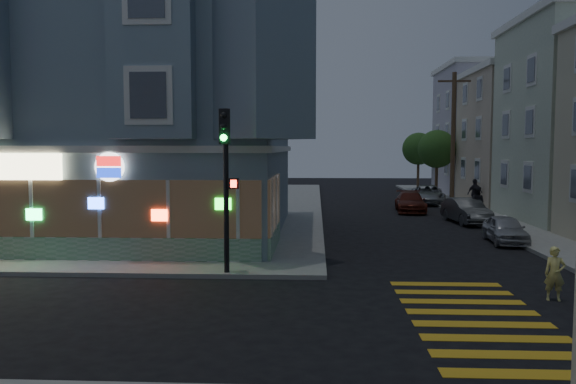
# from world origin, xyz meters

# --- Properties ---
(ground) EXTENTS (120.00, 120.00, 0.00)m
(ground) POSITION_xyz_m (0.00, 0.00, 0.00)
(ground) COLOR black
(ground) RESTS_ON ground
(sidewalk_nw) EXTENTS (33.00, 42.00, 0.15)m
(sidewalk_nw) POSITION_xyz_m (-13.50, 23.00, 0.07)
(sidewalk_nw) COLOR gray
(sidewalk_nw) RESTS_ON ground
(corner_building) EXTENTS (14.60, 14.60, 11.40)m
(corner_building) POSITION_xyz_m (-6.00, 10.98, 5.82)
(corner_building) COLOR slate
(corner_building) RESTS_ON sidewalk_nw
(row_house_c) EXTENTS (12.00, 8.60, 9.00)m
(row_house_c) POSITION_xyz_m (19.50, 25.00, 4.65)
(row_house_c) COLOR #BDAB92
(row_house_c) RESTS_ON sidewalk_ne
(row_house_d) EXTENTS (12.00, 8.60, 10.50)m
(row_house_d) POSITION_xyz_m (19.50, 34.00, 5.40)
(row_house_d) COLOR #B0A7B8
(row_house_d) RESTS_ON sidewalk_ne
(utility_pole) EXTENTS (2.20, 0.30, 9.00)m
(utility_pole) POSITION_xyz_m (12.00, 24.00, 4.80)
(utility_pole) COLOR #4C3826
(utility_pole) RESTS_ON sidewalk_ne
(street_tree_near) EXTENTS (3.00, 3.00, 5.30)m
(street_tree_near) POSITION_xyz_m (12.20, 30.00, 3.94)
(street_tree_near) COLOR #4C3826
(street_tree_near) RESTS_ON sidewalk_ne
(street_tree_far) EXTENTS (3.00, 3.00, 5.30)m
(street_tree_far) POSITION_xyz_m (12.20, 38.00, 3.94)
(street_tree_far) COLOR #4C3826
(street_tree_far) RESTS_ON sidewalk_ne
(running_child) EXTENTS (0.58, 0.44, 1.45)m
(running_child) POSITION_xyz_m (8.99, 0.03, 0.72)
(running_child) COLOR #E6DB75
(running_child) RESTS_ON ground
(pedestrian_a) EXTENTS (1.09, 0.98, 1.83)m
(pedestrian_a) POSITION_xyz_m (11.30, 15.56, 1.06)
(pedestrian_a) COLOR black
(pedestrian_a) RESTS_ON sidewalk_ne
(pedestrian_b) EXTENTS (1.19, 0.81, 1.88)m
(pedestrian_b) POSITION_xyz_m (13.00, 21.97, 1.09)
(pedestrian_b) COLOR #26242C
(pedestrian_b) RESTS_ON sidewalk_ne
(parked_car_a) EXTENTS (1.63, 3.54, 1.18)m
(parked_car_a) POSITION_xyz_m (10.70, 9.11, 0.59)
(parked_car_a) COLOR #ADAFB5
(parked_car_a) RESTS_ON ground
(parked_car_b) EXTENTS (1.91, 4.24, 1.35)m
(parked_car_b) POSITION_xyz_m (10.70, 15.35, 0.68)
(parked_car_b) COLOR #3B3E41
(parked_car_b) RESTS_ON ground
(parked_car_c) EXTENTS (2.12, 4.48, 1.26)m
(parked_car_c) POSITION_xyz_m (8.60, 20.55, 0.63)
(parked_car_c) COLOR #541D13
(parked_car_c) RESTS_ON ground
(parked_car_d) EXTENTS (2.90, 5.14, 1.35)m
(parked_car_d) POSITION_xyz_m (10.70, 25.75, 0.68)
(parked_car_d) COLOR gray
(parked_car_d) RESTS_ON ground
(traffic_signal) EXTENTS (0.63, 0.57, 5.11)m
(traffic_signal) POSITION_xyz_m (-0.12, 2.17, 3.60)
(traffic_signal) COLOR black
(traffic_signal) RESTS_ON sidewalk_nw
(fire_hydrant) EXTENTS (0.48, 0.28, 0.83)m
(fire_hydrant) POSITION_xyz_m (11.30, 10.96, 0.59)
(fire_hydrant) COLOR white
(fire_hydrant) RESTS_ON sidewalk_ne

